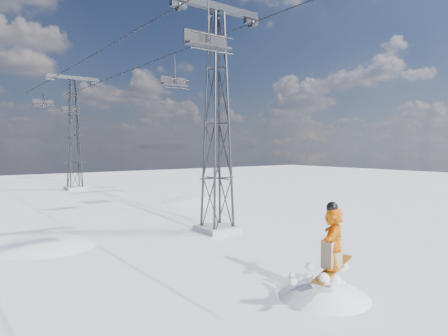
{
  "coord_description": "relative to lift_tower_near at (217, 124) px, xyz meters",
  "views": [
    {
      "loc": [
        -10.85,
        -8.46,
        4.32
      ],
      "look_at": [
        -1.56,
        4.2,
        3.5
      ],
      "focal_mm": 32.0,
      "sensor_mm": 36.0,
      "label": 1
    }
  ],
  "objects": [
    {
      "name": "lift_chair_mid",
      "position": [
        2.2,
        8.27,
        3.4
      ],
      "size": [
        1.99,
        0.57,
        2.47
      ],
      "color": "black",
      "rests_on": "ground"
    },
    {
      "name": "haul_cables",
      "position": [
        0.0,
        11.5,
        5.38
      ],
      "size": [
        4.46,
        51.0,
        0.06
      ],
      "color": "black",
      "rests_on": "ground"
    },
    {
      "name": "ground",
      "position": [
        -0.8,
        -8.0,
        -5.47
      ],
      "size": [
        120.0,
        120.0,
        0.0
      ],
      "primitive_type": "plane",
      "color": "white",
      "rests_on": "ground"
    },
    {
      "name": "lift_tower_near",
      "position": [
        0.0,
        0.0,
        0.0
      ],
      "size": [
        5.2,
        1.8,
        11.43
      ],
      "color": "#999999",
      "rests_on": "ground"
    },
    {
      "name": "lift_tower_far",
      "position": [
        0.0,
        25.0,
        0.0
      ],
      "size": [
        5.2,
        1.8,
        11.43
      ],
      "color": "#999999",
      "rests_on": "ground"
    },
    {
      "name": "lift_chair_far",
      "position": [
        -2.2,
        27.88,
        3.42
      ],
      "size": [
        1.98,
        0.57,
        2.46
      ],
      "color": "black",
      "rests_on": "ground"
    },
    {
      "name": "lift_chair_near",
      "position": [
        -2.2,
        -2.42,
        3.29
      ],
      "size": [
        2.1,
        0.6,
        2.61
      ],
      "color": "black",
      "rests_on": "ground"
    },
    {
      "name": "lift_chair_extra",
      "position": [
        2.2,
        34.07,
        3.42
      ],
      "size": [
        1.97,
        0.57,
        2.45
      ],
      "color": "black",
      "rests_on": "ground"
    }
  ]
}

